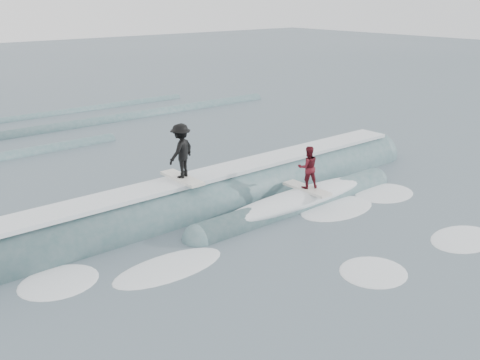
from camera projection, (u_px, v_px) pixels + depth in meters
ground at (280, 227)px, 17.95m from camera, size 160.00×160.00×0.00m
breaking_wave at (234, 200)px, 20.12m from camera, size 20.48×3.96×2.36m
surfer_black at (181, 152)px, 18.38m from camera, size 1.41×2.00×2.00m
surfer_red at (308, 170)px, 19.50m from camera, size 0.96×2.00×1.68m
whitewater at (305, 236)px, 17.27m from camera, size 14.96×7.07×0.10m
far_swells at (37, 135)px, 29.69m from camera, size 35.85×8.65×0.80m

